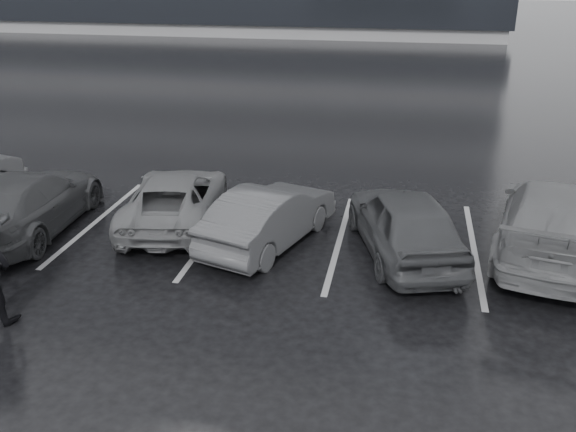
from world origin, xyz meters
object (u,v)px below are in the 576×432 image
(car_main, at_px, (405,222))
(car_west_b, at_px, (175,198))
(car_east, at_px, (555,219))
(car_west_a, at_px, (269,216))
(car_west_c, at_px, (27,202))

(car_main, distance_m, car_west_b, 5.15)
(car_main, relative_size, car_west_b, 0.97)
(car_west_b, bearing_deg, car_east, 170.07)
(car_main, bearing_deg, car_east, 174.35)
(car_main, relative_size, car_west_a, 1.08)
(car_west_b, relative_size, car_west_c, 0.92)
(car_west_a, xyz_separation_m, car_east, (5.74, 0.60, 0.12))
(car_main, height_order, car_west_c, car_main)
(car_west_a, bearing_deg, car_main, -162.05)
(car_west_a, relative_size, car_west_c, 0.82)
(car_main, bearing_deg, car_west_a, -17.24)
(car_west_b, relative_size, car_east, 0.83)
(car_west_b, bearing_deg, car_main, 163.01)
(car_west_a, xyz_separation_m, car_west_b, (-2.31, 0.68, -0.03))
(car_west_a, bearing_deg, car_east, -156.04)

